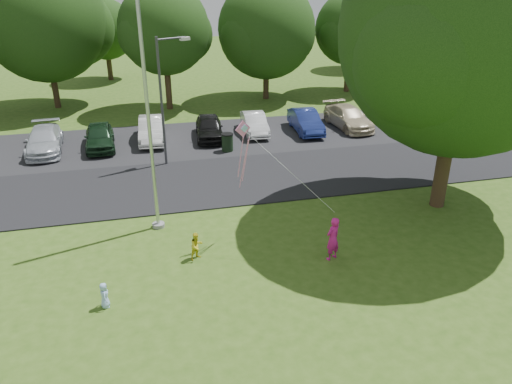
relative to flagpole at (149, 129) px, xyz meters
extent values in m
plane|color=#325416|center=(3.50, -5.00, -4.17)|extent=(120.00, 120.00, 0.00)
cube|color=black|center=(3.50, 4.00, -4.14)|extent=(60.00, 6.00, 0.06)
cube|color=black|center=(3.50, 10.50, -4.14)|extent=(42.00, 7.00, 0.06)
cylinder|color=#B7BABF|center=(0.00, 0.00, 0.83)|extent=(0.14, 0.14, 10.00)
cylinder|color=gray|center=(0.00, 0.00, -4.09)|extent=(0.50, 0.50, 0.16)
cylinder|color=#3F3F44|center=(0.84, 6.82, -0.87)|extent=(0.13, 0.13, 6.60)
cylinder|color=#3F3F44|center=(1.54, 7.12, 2.27)|extent=(1.45, 0.69, 0.09)
cube|color=silver|center=(2.25, 7.42, 2.19)|extent=(0.55, 0.42, 0.15)
cylinder|color=black|center=(4.37, 8.00, -3.66)|extent=(0.63, 0.63, 1.02)
cylinder|color=black|center=(4.37, 8.00, -3.12)|extent=(0.68, 0.68, 0.06)
cylinder|color=#332316|center=(12.17, -0.87, -2.15)|extent=(0.62, 0.62, 4.03)
sphere|color=black|center=(12.17, -0.87, 3.30)|extent=(9.81, 9.81, 9.81)
sphere|color=black|center=(14.38, 0.11, 2.56)|extent=(6.37, 6.37, 6.37)
sphere|color=black|center=(10.21, -2.09, 2.81)|extent=(5.88, 5.88, 5.88)
sphere|color=black|center=(9.87, -1.87, 2.47)|extent=(5.10, 5.10, 5.10)
cylinder|color=#332316|center=(-6.10, 20.24, -2.57)|extent=(0.44, 0.44, 3.19)
sphere|color=black|center=(-6.10, 20.24, 2.00)|extent=(8.50, 8.50, 8.50)
sphere|color=black|center=(-4.18, 21.09, 1.37)|extent=(5.53, 5.53, 5.53)
sphere|color=black|center=(-7.80, 19.17, 1.58)|extent=(5.10, 5.10, 5.10)
cylinder|color=#332316|center=(1.92, 17.90, -2.45)|extent=(0.44, 0.44, 3.43)
sphere|color=black|center=(1.92, 17.90, 1.45)|extent=(6.27, 6.27, 6.27)
sphere|color=black|center=(3.33, 18.53, 0.98)|extent=(4.07, 4.07, 4.07)
sphere|color=black|center=(0.66, 17.12, 1.14)|extent=(3.76, 3.76, 3.76)
cylinder|color=#332316|center=(9.53, 19.17, -2.84)|extent=(0.44, 0.44, 2.66)
sphere|color=black|center=(9.53, 19.17, 1.03)|extent=(7.27, 7.27, 7.27)
sphere|color=black|center=(11.16, 19.89, 0.49)|extent=(4.72, 4.72, 4.72)
sphere|color=black|center=(8.07, 18.26, 0.67)|extent=(4.36, 4.36, 4.36)
cylinder|color=#332316|center=(16.62, 19.89, -2.66)|extent=(0.44, 0.44, 3.02)
sphere|color=black|center=(16.62, 19.89, 0.84)|extent=(5.67, 5.67, 5.67)
sphere|color=black|center=(17.89, 20.46, 0.41)|extent=(3.68, 3.68, 3.68)
sphere|color=black|center=(15.48, 19.18, 0.55)|extent=(3.40, 3.40, 3.40)
cylinder|color=#332316|center=(25.42, 17.25, -2.45)|extent=(0.44, 0.44, 3.42)
sphere|color=black|center=(25.42, 17.25, 2.33)|extent=(8.77, 8.77, 8.77)
sphere|color=black|center=(27.39, 18.13, 1.67)|extent=(5.70, 5.70, 5.70)
sphere|color=black|center=(23.67, 16.15, 1.89)|extent=(5.26, 5.26, 5.26)
cylinder|color=#332316|center=(-2.50, 29.00, -2.87)|extent=(0.44, 0.44, 2.60)
sphere|color=black|center=(-2.50, 29.00, 0.25)|extent=(5.20, 5.20, 5.20)
sphere|color=black|center=(-1.33, 29.52, -0.14)|extent=(3.38, 3.38, 3.38)
sphere|color=black|center=(-3.54, 28.35, -0.01)|extent=(3.12, 3.12, 3.12)
cylinder|color=#332316|center=(21.50, 28.50, -2.87)|extent=(0.44, 0.44, 2.60)
sphere|color=black|center=(21.50, 28.50, 0.25)|extent=(5.20, 5.20, 5.20)
sphere|color=black|center=(22.67, 29.02, -0.14)|extent=(3.38, 3.38, 3.38)
sphere|color=black|center=(20.46, 27.85, -0.01)|extent=(3.12, 3.12, 3.12)
imported|color=#B2B7BF|center=(-5.65, 10.33, -3.45)|extent=(2.07, 4.63, 1.32)
imported|color=black|center=(-2.65, 10.21, -3.43)|extent=(1.77, 4.05, 1.36)
imported|color=silver|center=(0.33, 10.78, -3.41)|extent=(1.74, 4.32, 1.39)
imported|color=black|center=(3.72, 10.47, -3.43)|extent=(1.97, 4.10, 1.35)
imported|color=silver|center=(6.60, 10.76, -3.48)|extent=(1.55, 3.85, 1.24)
imported|color=navy|center=(9.79, 10.30, -3.43)|extent=(1.61, 4.15, 1.35)
imported|color=#C6B793|center=(12.74, 10.50, -3.44)|extent=(2.25, 4.72, 1.33)
imported|color=#C71A7E|center=(5.99, -3.90, -3.33)|extent=(0.73, 0.63, 1.67)
imported|color=yellow|center=(1.23, -2.74, -3.64)|extent=(0.63, 0.59, 1.04)
imported|color=#98BFEA|center=(-1.93, -4.86, -3.73)|extent=(0.31, 0.44, 0.87)
cube|color=pink|center=(3.21, -1.71, 0.30)|extent=(0.59, 0.24, 0.61)
cube|color=#8CC6E5|center=(3.26, -1.74, 0.32)|extent=(0.29, 0.12, 0.29)
cylinder|color=white|center=(4.60, -2.80, -0.98)|extent=(2.79, 2.21, 2.58)
cylinder|color=pink|center=(3.11, -1.71, -0.77)|extent=(0.20, 0.26, 1.63)
cylinder|color=pink|center=(3.31, -1.66, -0.90)|extent=(0.23, 0.43, 1.86)
cylinder|color=pink|center=(3.21, -1.79, -1.03)|extent=(0.25, 0.62, 2.08)
camera|label=1|loc=(-0.32, -18.31, 5.74)|focal=35.00mm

